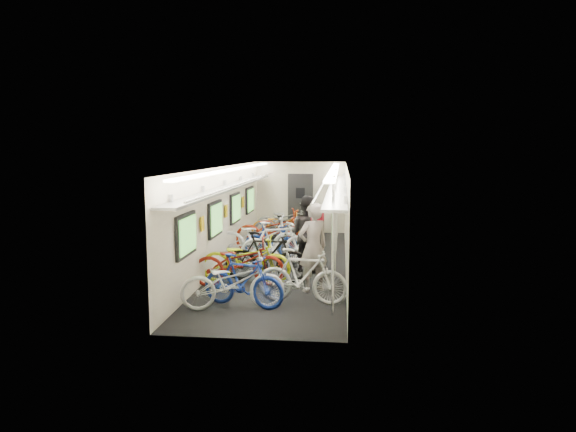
% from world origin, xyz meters
% --- Properties ---
extents(train_car_shell, '(10.00, 10.00, 10.00)m').
position_xyz_m(train_car_shell, '(-0.36, 0.71, 1.66)').
color(train_car_shell, black).
rests_on(train_car_shell, ground).
extents(bicycle_0, '(1.94, 1.09, 0.97)m').
position_xyz_m(bicycle_0, '(-0.51, -3.59, 0.48)').
color(bicycle_0, silver).
rests_on(bicycle_0, ground).
extents(bicycle_1, '(1.66, 0.90, 0.96)m').
position_xyz_m(bicycle_1, '(-0.35, -3.45, 0.48)').
color(bicycle_1, navy).
rests_on(bicycle_1, ground).
extents(bicycle_2, '(1.97, 0.98, 0.99)m').
position_xyz_m(bicycle_2, '(-0.71, -2.06, 0.50)').
color(bicycle_2, maroon).
rests_on(bicycle_2, ground).
extents(bicycle_3, '(1.82, 0.57, 1.09)m').
position_xyz_m(bicycle_3, '(-0.19, -1.66, 0.54)').
color(bicycle_3, black).
rests_on(bicycle_3, ground).
extents(bicycle_4, '(1.95, 0.76, 1.01)m').
position_xyz_m(bicycle_4, '(-0.62, -1.80, 0.51)').
color(bicycle_4, '#BBCE13').
rests_on(bicycle_4, ground).
extents(bicycle_5, '(1.84, 1.21, 1.08)m').
position_xyz_m(bicycle_5, '(-0.20, -0.02, 0.54)').
color(bicycle_5, silver).
rests_on(bicycle_5, ground).
extents(bicycle_6, '(2.18, 0.76, 1.15)m').
position_xyz_m(bicycle_6, '(-0.69, 0.44, 0.57)').
color(bicycle_6, silver).
rests_on(bicycle_6, ground).
extents(bicycle_7, '(1.64, 0.86, 0.95)m').
position_xyz_m(bicycle_7, '(-0.39, 0.60, 0.47)').
color(bicycle_7, navy).
rests_on(bicycle_7, ground).
extents(bicycle_8, '(2.32, 1.36, 1.15)m').
position_xyz_m(bicycle_8, '(-0.49, 1.83, 0.58)').
color(bicycle_8, maroon).
rests_on(bicycle_8, ground).
extents(bicycle_9, '(1.62, 1.02, 0.95)m').
position_xyz_m(bicycle_9, '(-0.13, 2.25, 0.47)').
color(bicycle_9, black).
rests_on(bicycle_9, ground).
extents(bicycle_10, '(1.90, 0.84, 0.97)m').
position_xyz_m(bicycle_10, '(-0.48, 3.20, 0.48)').
color(bicycle_10, orange).
rests_on(bicycle_10, ground).
extents(bicycle_11, '(1.74, 0.72, 1.02)m').
position_xyz_m(bicycle_11, '(0.69, -3.13, 0.51)').
color(bicycle_11, silver).
rests_on(bicycle_11, ground).
extents(bicycle_12, '(2.16, 1.25, 1.07)m').
position_xyz_m(bicycle_12, '(-0.29, 3.24, 0.54)').
color(bicycle_12, slate).
rests_on(bicycle_12, ground).
extents(bicycle_14, '(2.17, 1.31, 1.08)m').
position_xyz_m(bicycle_14, '(-0.38, 3.99, 0.54)').
color(bicycle_14, slate).
rests_on(bicycle_14, ground).
extents(passenger_near, '(0.77, 0.71, 1.78)m').
position_xyz_m(passenger_near, '(0.83, -2.27, 0.89)').
color(passenger_near, gray).
rests_on(passenger_near, ground).
extents(passenger_mid, '(1.06, 0.97, 1.76)m').
position_xyz_m(passenger_mid, '(0.59, -0.55, 0.88)').
color(passenger_mid, black).
rests_on(passenger_mid, ground).
extents(backpack, '(0.29, 0.20, 0.38)m').
position_xyz_m(backpack, '(0.87, -1.19, 1.28)').
color(backpack, '#B11120').
rests_on(backpack, passenger_near).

